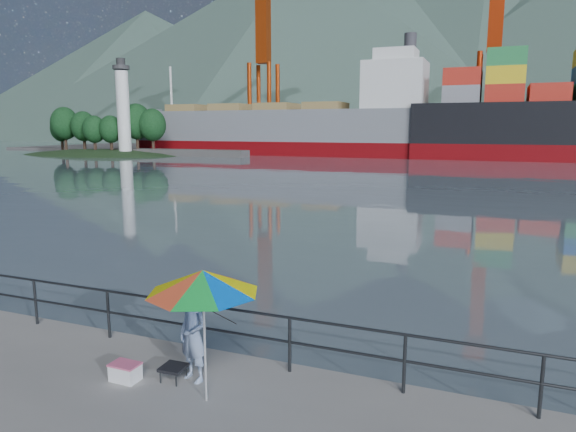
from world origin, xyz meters
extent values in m
cube|color=slate|center=(0.00, 130.00, 0.00)|extent=(500.00, 280.00, 0.00)
cube|color=#514F4C|center=(10.00, 93.00, 0.00)|extent=(200.00, 40.00, 0.40)
cylinder|color=#2D3033|center=(0.00, 1.70, 1.00)|extent=(22.00, 0.05, 0.05)
cylinder|color=#2D3033|center=(0.00, 1.70, 0.55)|extent=(22.00, 0.05, 0.05)
cube|color=#2D3033|center=(0.00, 1.70, 0.50)|extent=(22.00, 0.06, 1.00)
cone|color=#385147|center=(-140.00, 190.00, 27.50)|extent=(228.80, 228.80, 55.00)
cone|color=#385147|center=(-70.00, 200.00, 37.50)|extent=(312.00, 312.00, 75.00)
cone|color=#385147|center=(0.00, 205.00, 34.00)|extent=(282.88, 282.88, 68.00)
ellipsoid|color=#263F1E|center=(-55.00, 62.00, 0.00)|extent=(48.00, 26.40, 8.40)
cylinder|color=white|center=(-49.00, 61.00, 6.50)|extent=(2.00, 2.00, 13.00)
cylinder|color=#2D2D2D|center=(-49.00, 61.00, 14.00)|extent=(1.80, 1.80, 2.00)
cube|color=#194CA5|center=(10.00, 92.00, 1.30)|extent=(6.00, 2.40, 2.60)
cube|color=#267F3F|center=(16.50, 92.00, 2.60)|extent=(6.00, 2.40, 5.20)
cube|color=#194CA5|center=(10.00, 95.00, 1.30)|extent=(6.00, 2.40, 2.60)
cube|color=gray|center=(16.50, 95.00, 1.30)|extent=(6.00, 2.40, 2.60)
imported|color=#386098|center=(1.59, 0.81, 0.80)|extent=(0.67, 0.54, 1.61)
cylinder|color=white|center=(2.13, 0.30, 0.98)|extent=(0.04, 0.04, 1.96)
cone|color=#E94E28|center=(2.13, 0.30, 1.96)|extent=(1.76, 1.76, 0.36)
cube|color=black|center=(1.28, 0.65, 0.24)|extent=(0.41, 0.41, 0.05)
cube|color=#2D3033|center=(1.28, 0.65, 0.11)|extent=(0.34, 0.34, 0.21)
cube|color=white|center=(0.51, 0.35, 0.14)|extent=(0.48, 0.33, 0.28)
cylinder|color=black|center=(1.16, 1.86, 0.00)|extent=(0.49, 1.76, 1.28)
cube|color=#680609|center=(-25.94, 74.02, 0.75)|extent=(54.43, 9.42, 2.50)
cube|color=slate|center=(-25.94, 74.02, 4.50)|extent=(54.43, 9.42, 5.00)
cube|color=silver|center=(-8.53, 74.02, 10.50)|extent=(9.00, 7.91, 7.00)
camera|label=1|loc=(6.14, -6.21, 4.28)|focal=32.00mm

